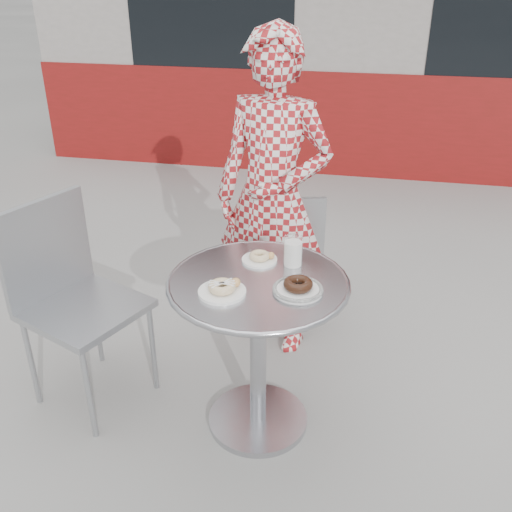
% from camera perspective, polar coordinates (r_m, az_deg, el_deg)
% --- Properties ---
extents(ground, '(60.00, 60.00, 0.00)m').
position_cam_1_polar(ground, '(2.76, 0.37, -16.78)').
color(ground, '#9A9792').
rests_on(ground, ground).
extents(storefront, '(6.02, 4.55, 3.00)m').
position_cam_1_polar(storefront, '(7.52, 9.51, 23.80)').
color(storefront, gray).
rests_on(storefront, ground).
extents(bistro_table, '(0.76, 0.76, 0.77)m').
position_cam_1_polar(bistro_table, '(2.43, 0.22, -6.28)').
color(bistro_table, silver).
rests_on(bistro_table, ground).
extents(chair_far, '(0.47, 0.47, 0.80)m').
position_cam_1_polar(chair_far, '(3.43, 2.95, -1.83)').
color(chair_far, '#9FA1A6').
rests_on(chair_far, ground).
extents(chair_left, '(0.62, 0.61, 0.99)m').
position_cam_1_polar(chair_left, '(2.86, -16.34, -8.40)').
color(chair_left, '#9FA1A6').
rests_on(chair_left, ground).
extents(seated_person, '(0.69, 0.54, 1.69)m').
position_cam_1_polar(seated_person, '(2.92, 1.70, 5.74)').
color(seated_person, maroon).
rests_on(seated_person, ground).
extents(plate_far, '(0.15, 0.15, 0.04)m').
position_cam_1_polar(plate_far, '(2.47, 0.42, -0.17)').
color(plate_far, white).
rests_on(plate_far, bistro_table).
extents(plate_near, '(0.19, 0.19, 0.05)m').
position_cam_1_polar(plate_near, '(2.24, -3.34, -3.28)').
color(plate_near, white).
rests_on(plate_near, bistro_table).
extents(plate_checker, '(0.20, 0.20, 0.05)m').
position_cam_1_polar(plate_checker, '(2.25, 4.22, -3.18)').
color(plate_checker, white).
rests_on(plate_checker, bistro_table).
extents(milk_cup, '(0.08, 0.08, 0.13)m').
position_cam_1_polar(milk_cup, '(2.42, 3.73, 0.39)').
color(milk_cup, white).
rests_on(milk_cup, bistro_table).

